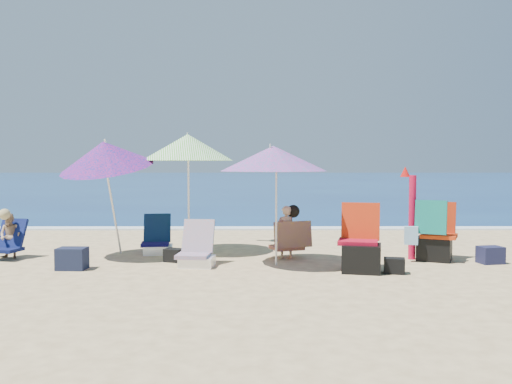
{
  "coord_description": "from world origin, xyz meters",
  "views": [
    {
      "loc": [
        -0.32,
        -7.69,
        1.56
      ],
      "look_at": [
        -0.3,
        1.0,
        1.1
      ],
      "focal_mm": 38.04,
      "sensor_mm": 36.0,
      "label": 1
    }
  ],
  "objects_px": {
    "umbrella_striped": "(188,147)",
    "person_left": "(10,236)",
    "chair_navy": "(157,243)",
    "person_center": "(289,233)",
    "umbrella_turquoise": "(273,159)",
    "furled_umbrella": "(411,208)",
    "chair_rainbow": "(197,254)",
    "camp_chair_right": "(434,239)",
    "umbrella_blue": "(105,155)",
    "camp_chair_left": "(361,251)"
  },
  "relations": [
    {
      "from": "chair_navy",
      "to": "person_center",
      "type": "distance_m",
      "value": 2.32
    },
    {
      "from": "chair_navy",
      "to": "person_left",
      "type": "xyz_separation_m",
      "value": [
        -2.33,
        -0.51,
        0.2
      ]
    },
    {
      "from": "umbrella_turquoise",
      "to": "furled_umbrella",
      "type": "relative_size",
      "value": 1.23
    },
    {
      "from": "camp_chair_left",
      "to": "umbrella_striped",
      "type": "bearing_deg",
      "value": 149.64
    },
    {
      "from": "chair_rainbow",
      "to": "camp_chair_right",
      "type": "bearing_deg",
      "value": 6.91
    },
    {
      "from": "umbrella_turquoise",
      "to": "furled_umbrella",
      "type": "distance_m",
      "value": 2.47
    },
    {
      "from": "umbrella_striped",
      "to": "chair_rainbow",
      "type": "relative_size",
      "value": 3.05
    },
    {
      "from": "camp_chair_left",
      "to": "person_center",
      "type": "height_order",
      "value": "camp_chair_left"
    },
    {
      "from": "furled_umbrella",
      "to": "chair_rainbow",
      "type": "xyz_separation_m",
      "value": [
        -3.42,
        -0.59,
        -0.65
      ]
    },
    {
      "from": "furled_umbrella",
      "to": "umbrella_blue",
      "type": "bearing_deg",
      "value": 179.52
    },
    {
      "from": "umbrella_turquoise",
      "to": "chair_rainbow",
      "type": "relative_size",
      "value": 2.69
    },
    {
      "from": "chair_rainbow",
      "to": "camp_chair_right",
      "type": "relative_size",
      "value": 0.7
    },
    {
      "from": "umbrella_blue",
      "to": "furled_umbrella",
      "type": "relative_size",
      "value": 1.37
    },
    {
      "from": "umbrella_blue",
      "to": "chair_rainbow",
      "type": "height_order",
      "value": "umbrella_blue"
    },
    {
      "from": "chair_navy",
      "to": "person_left",
      "type": "relative_size",
      "value": 0.8
    },
    {
      "from": "camp_chair_right",
      "to": "person_center",
      "type": "xyz_separation_m",
      "value": [
        -2.32,
        0.17,
        0.07
      ]
    },
    {
      "from": "umbrella_turquoise",
      "to": "umbrella_blue",
      "type": "bearing_deg",
      "value": 166.95
    },
    {
      "from": "umbrella_striped",
      "to": "furled_umbrella",
      "type": "relative_size",
      "value": 1.39
    },
    {
      "from": "chair_navy",
      "to": "person_center",
      "type": "height_order",
      "value": "person_center"
    },
    {
      "from": "camp_chair_left",
      "to": "furled_umbrella",
      "type": "bearing_deg",
      "value": 44.96
    },
    {
      "from": "umbrella_striped",
      "to": "person_left",
      "type": "relative_size",
      "value": 2.53
    },
    {
      "from": "furled_umbrella",
      "to": "chair_navy",
      "type": "bearing_deg",
      "value": 172.28
    },
    {
      "from": "furled_umbrella",
      "to": "chair_rainbow",
      "type": "relative_size",
      "value": 2.2
    },
    {
      "from": "umbrella_striped",
      "to": "umbrella_turquoise",
      "type": "bearing_deg",
      "value": -39.01
    },
    {
      "from": "umbrella_striped",
      "to": "person_center",
      "type": "xyz_separation_m",
      "value": [
        1.71,
        -0.55,
        -1.41
      ]
    },
    {
      "from": "umbrella_striped",
      "to": "person_center",
      "type": "distance_m",
      "value": 2.28
    },
    {
      "from": "umbrella_turquoise",
      "to": "chair_rainbow",
      "type": "bearing_deg",
      "value": -179.58
    },
    {
      "from": "umbrella_turquoise",
      "to": "umbrella_striped",
      "type": "height_order",
      "value": "umbrella_striped"
    },
    {
      "from": "furled_umbrella",
      "to": "camp_chair_right",
      "type": "bearing_deg",
      "value": -22.49
    },
    {
      "from": "chair_rainbow",
      "to": "camp_chair_left",
      "type": "distance_m",
      "value": 2.45
    },
    {
      "from": "chair_rainbow",
      "to": "furled_umbrella",
      "type": "bearing_deg",
      "value": 9.86
    },
    {
      "from": "umbrella_turquoise",
      "to": "camp_chair_right",
      "type": "relative_size",
      "value": 1.88
    },
    {
      "from": "umbrella_turquoise",
      "to": "umbrella_striped",
      "type": "bearing_deg",
      "value": 140.99
    },
    {
      "from": "umbrella_turquoise",
      "to": "person_center",
      "type": "bearing_deg",
      "value": 65.88
    },
    {
      "from": "camp_chair_right",
      "to": "person_left",
      "type": "height_order",
      "value": "camp_chair_right"
    },
    {
      "from": "camp_chair_right",
      "to": "furled_umbrella",
      "type": "bearing_deg",
      "value": 157.51
    },
    {
      "from": "camp_chair_left",
      "to": "camp_chair_right",
      "type": "height_order",
      "value": "camp_chair_right"
    },
    {
      "from": "person_left",
      "to": "camp_chair_right",
      "type": "bearing_deg",
      "value": -1.66
    },
    {
      "from": "umbrella_striped",
      "to": "camp_chair_right",
      "type": "relative_size",
      "value": 2.13
    },
    {
      "from": "camp_chair_right",
      "to": "chair_rainbow",
      "type": "bearing_deg",
      "value": -173.09
    },
    {
      "from": "umbrella_striped",
      "to": "chair_rainbow",
      "type": "distance_m",
      "value": 2.04
    },
    {
      "from": "furled_umbrella",
      "to": "camp_chair_left",
      "type": "height_order",
      "value": "furled_umbrella"
    },
    {
      "from": "camp_chair_right",
      "to": "person_left",
      "type": "distance_m",
      "value": 6.89
    },
    {
      "from": "chair_rainbow",
      "to": "camp_chair_left",
      "type": "xyz_separation_m",
      "value": [
        2.42,
        -0.41,
        0.11
      ]
    },
    {
      "from": "umbrella_striped",
      "to": "camp_chair_right",
      "type": "xyz_separation_m",
      "value": [
        4.03,
        -0.71,
        -1.48
      ]
    },
    {
      "from": "umbrella_turquoise",
      "to": "umbrella_blue",
      "type": "relative_size",
      "value": 0.89
    },
    {
      "from": "umbrella_turquoise",
      "to": "chair_navy",
      "type": "bearing_deg",
      "value": 149.53
    },
    {
      "from": "umbrella_striped",
      "to": "furled_umbrella",
      "type": "xyz_separation_m",
      "value": [
        3.69,
        -0.57,
        -1.0
      ]
    },
    {
      "from": "chair_navy",
      "to": "person_center",
      "type": "bearing_deg",
      "value": -13.67
    },
    {
      "from": "camp_chair_left",
      "to": "umbrella_turquoise",
      "type": "bearing_deg",
      "value": 161.73
    }
  ]
}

